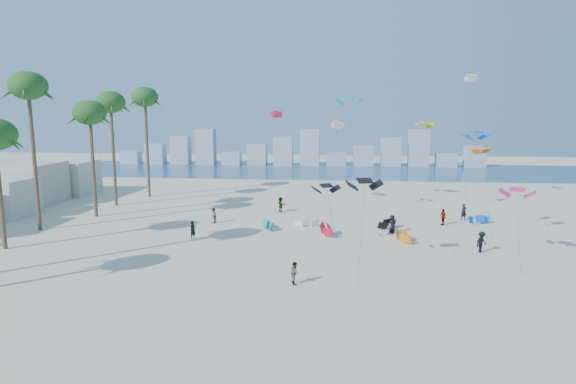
# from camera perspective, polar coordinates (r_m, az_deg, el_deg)

# --- Properties ---
(ground) EXTENTS (220.00, 220.00, 0.00)m
(ground) POSITION_cam_1_polar(r_m,az_deg,el_deg) (34.05, -7.94, -11.82)
(ground) COLOR beige
(ground) RESTS_ON ground
(ocean) EXTENTS (220.00, 220.00, 0.00)m
(ocean) POSITION_cam_1_polar(r_m,az_deg,el_deg) (103.82, 1.48, 2.57)
(ocean) COLOR navy
(ocean) RESTS_ON ground
(kitesurfer_near) EXTENTS (0.72, 0.78, 1.80)m
(kitesurfer_near) POSITION_cam_1_polar(r_m,az_deg,el_deg) (48.29, -11.12, -4.42)
(kitesurfer_near) COLOR black
(kitesurfer_near) RESTS_ON ground
(kitesurfer_mid) EXTENTS (0.85, 0.95, 1.62)m
(kitesurfer_mid) POSITION_cam_1_polar(r_m,az_deg,el_deg) (35.41, 0.81, -9.49)
(kitesurfer_mid) COLOR gray
(kitesurfer_mid) RESTS_ON ground
(kitesurfers_far) EXTENTS (29.06, 17.37, 1.90)m
(kitesurfers_far) POSITION_cam_1_polar(r_m,az_deg,el_deg) (53.05, 8.95, -3.09)
(kitesurfers_far) COLOR black
(kitesurfers_far) RESTS_ON ground
(grounded_kites) EXTENTS (26.06, 10.96, 1.04)m
(grounded_kites) POSITION_cam_1_polar(r_m,az_deg,el_deg) (51.17, 8.78, -4.06)
(grounded_kites) COLOR #0DA599
(grounded_kites) RESTS_ON ground
(flying_kites) EXTENTS (26.20, 33.61, 17.52)m
(flying_kites) POSITION_cam_1_polar(r_m,az_deg,el_deg) (54.50, 11.44, 7.94)
(flying_kites) COLOR black
(flying_kites) RESTS_ON ground
(palm_row) EXTENTS (7.97, 44.80, 16.33)m
(palm_row) POSITION_cam_1_polar(r_m,az_deg,el_deg) (55.08, -25.94, 8.72)
(palm_row) COLOR brown
(palm_row) RESTS_ON ground
(distant_skyline) EXTENTS (85.00, 3.00, 8.40)m
(distant_skyline) POSITION_cam_1_polar(r_m,az_deg,el_deg) (113.53, 1.27, 4.72)
(distant_skyline) COLOR #9EADBF
(distant_skyline) RESTS_ON ground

